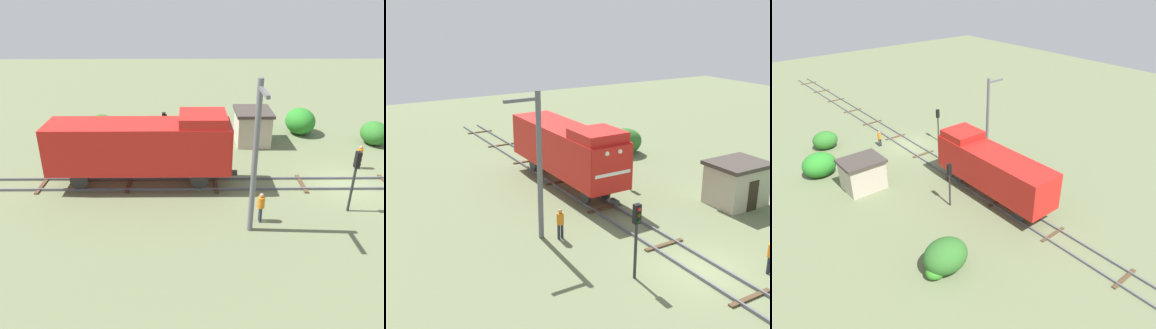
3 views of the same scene
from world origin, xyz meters
The scene contains 10 objects.
ground_plane centered at (0.00, 0.00, 0.00)m, with size 99.65×99.65×0.00m, color #66704C.
railway_track centered at (0.00, 0.00, 0.07)m, with size 2.40×66.43×0.16m.
locomotive centered at (0.00, 12.84, 2.77)m, with size 2.90×11.60×4.60m.
traffic_signal_near centered at (-3.20, 1.04, 2.53)m, with size 0.32×0.34×3.61m.
traffic_signal_mid centered at (3.40, 11.71, 2.63)m, with size 0.32×0.34×3.76m.
worker_by_signal centered at (-4.20, 6.21, 1.00)m, with size 0.38×0.38×1.70m.
catenary_mast centered at (-5.06, 6.87, 4.18)m, with size 1.94×0.28×7.87m.
relay_hut centered at (7.50, 4.87, 1.39)m, with size 3.50×2.90×2.74m.
bush_near centered at (7.95, 17.21, 1.09)m, with size 2.99×2.45×2.17m, color #2D6426.
bush_far centered at (8.83, 17.39, 0.51)m, with size 1.40×1.14×1.02m, color #348426.
Camera 2 is at (-15.18, -14.12, 11.64)m, focal length 45.00 mm.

